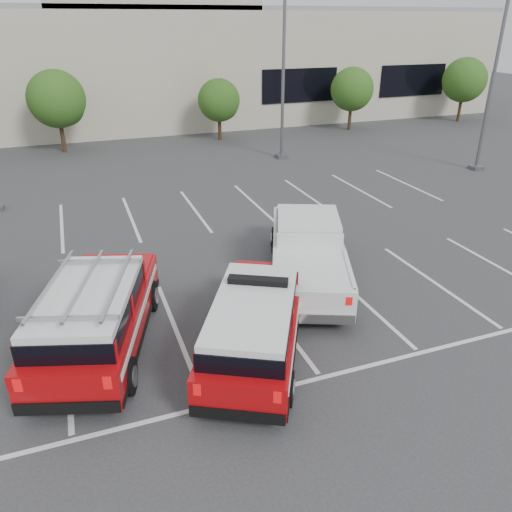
% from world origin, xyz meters
% --- Properties ---
extents(ground, '(120.00, 120.00, 0.00)m').
position_xyz_m(ground, '(0.00, 0.00, 0.00)').
color(ground, '#313134').
rests_on(ground, ground).
extents(stall_markings, '(23.00, 15.00, 0.01)m').
position_xyz_m(stall_markings, '(0.00, 4.50, 0.01)').
color(stall_markings, silver).
rests_on(stall_markings, ground).
extents(convention_building, '(60.00, 16.99, 13.20)m').
position_xyz_m(convention_building, '(0.18, 31.86, 4.72)').
color(convention_building, '#BBB29E').
rests_on(convention_building, ground).
extents(tree_mid_left, '(3.37, 3.37, 4.85)m').
position_xyz_m(tree_mid_left, '(-4.91, 22.05, 3.04)').
color(tree_mid_left, '#3F2B19').
rests_on(tree_mid_left, ground).
extents(tree_mid_right, '(2.77, 2.77, 3.99)m').
position_xyz_m(tree_mid_right, '(5.09, 22.05, 2.50)').
color(tree_mid_right, '#3F2B19').
rests_on(tree_mid_right, ground).
extents(tree_right, '(3.07, 3.07, 4.42)m').
position_xyz_m(tree_right, '(15.09, 22.05, 2.77)').
color(tree_right, '#3F2B19').
rests_on(tree_right, ground).
extents(tree_far_right, '(3.37, 3.37, 4.85)m').
position_xyz_m(tree_far_right, '(25.09, 22.05, 3.04)').
color(tree_far_right, '#3F2B19').
rests_on(tree_far_right, ground).
extents(light_pole_mid, '(0.90, 0.60, 10.24)m').
position_xyz_m(light_pole_mid, '(7.00, 16.00, 5.19)').
color(light_pole_mid, '#59595E').
rests_on(light_pole_mid, ground).
extents(light_pole_right, '(0.90, 0.60, 10.24)m').
position_xyz_m(light_pole_right, '(16.00, 10.00, 5.19)').
color(light_pole_right, '#59595E').
rests_on(light_pole_right, ground).
extents(fire_chief_suv, '(4.22, 5.61, 1.87)m').
position_xyz_m(fire_chief_suv, '(-1.10, -1.49, 0.77)').
color(fire_chief_suv, '#A4070B').
rests_on(fire_chief_suv, ground).
extents(white_pickup, '(4.38, 6.57, 1.91)m').
position_xyz_m(white_pickup, '(1.81, 1.70, 0.76)').
color(white_pickup, silver).
rests_on(white_pickup, ground).
extents(ladder_suv, '(3.68, 5.81, 2.14)m').
position_xyz_m(ladder_suv, '(-4.61, 0.03, 0.85)').
color(ladder_suv, '#A4070B').
rests_on(ladder_suv, ground).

